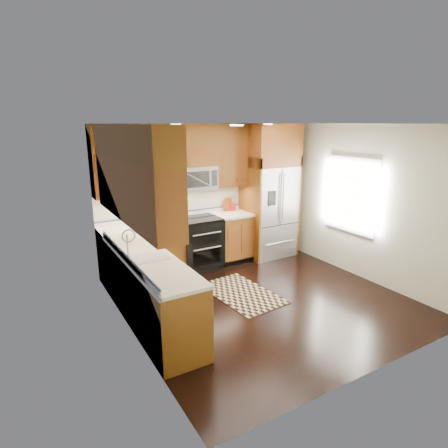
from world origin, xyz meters
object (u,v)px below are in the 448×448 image
knife_block (175,214)px  utensil_crock (233,205)px  range (199,243)px  refrigerator (269,191)px  rug (242,293)px

knife_block → utensil_crock: bearing=10.0°
range → refrigerator: size_ratio=0.36×
refrigerator → knife_block: 2.00m
range → rug: 1.42m
knife_block → refrigerator: bearing=-1.5°
knife_block → utensil_crock: same height
range → knife_block: 0.74m
rug → utensil_crock: bearing=58.6°
refrigerator → utensil_crock: bearing=157.1°
utensil_crock → knife_block: bearing=-170.0°
refrigerator → utensil_crock: (-0.67, 0.28, -0.26)m
utensil_crock → range: bearing=-164.3°
range → utensil_crock: 1.08m
range → refrigerator: refrigerator is taller
refrigerator → knife_block: size_ratio=8.33×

